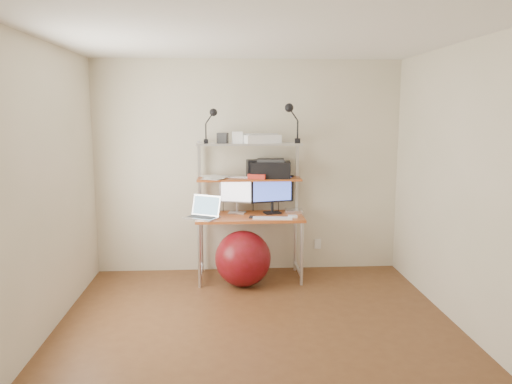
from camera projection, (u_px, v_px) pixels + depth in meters
room at (258, 191)px, 4.14m from camera, size 3.60×3.60×3.60m
computer_desk at (249, 196)px, 5.66m from camera, size 1.20×0.60×1.57m
wall_outlet at (318, 244)px, 6.10m from camera, size 0.08×0.01×0.12m
monitor_silver at (237, 192)px, 5.74m from camera, size 0.41×0.19×0.46m
monitor_black at (272, 191)px, 5.73m from camera, size 0.50×0.19×0.51m
laptop at (204, 213)px, 5.51m from camera, size 0.44×0.42×0.31m
keyboard at (273, 218)px, 5.47m from camera, size 0.44×0.17×0.01m
mouse at (293, 217)px, 5.51m from camera, size 0.10×0.06×0.03m
mac_mini at (294, 211)px, 5.79m from camera, size 0.21×0.21×0.04m
phone at (252, 217)px, 5.53m from camera, size 0.08×0.12×0.01m
printer at (271, 169)px, 5.72m from camera, size 0.48×0.35×0.21m
nas_cube at (253, 169)px, 5.70m from camera, size 0.16×0.16×0.21m
red_box at (258, 176)px, 5.63m from camera, size 0.23×0.19×0.06m
scanner at (260, 138)px, 5.62m from camera, size 0.47×0.38×0.11m
box_white at (237, 137)px, 5.57m from camera, size 0.12×0.10×0.13m
box_grey at (223, 138)px, 5.64m from camera, size 0.13×0.13×0.11m
clip_lamp_left at (212, 118)px, 5.49m from camera, size 0.15×0.09×0.38m
clip_lamp_right at (291, 114)px, 5.52m from camera, size 0.18×0.10×0.44m
exercise_ball at (243, 258)px, 5.47m from camera, size 0.61×0.61×0.61m
paper_stack at (214, 177)px, 5.67m from camera, size 0.35×0.42×0.02m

